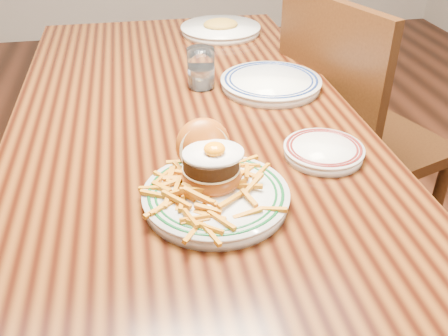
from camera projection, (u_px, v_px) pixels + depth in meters
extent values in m
plane|color=black|center=(194.00, 313.00, 1.67)|extent=(6.00, 6.00, 0.00)
cube|color=black|center=(184.00, 119.00, 1.27)|extent=(0.85, 1.60, 0.05)
cylinder|color=black|center=(78.00, 127.00, 2.03)|extent=(0.07, 0.07, 0.70)
cylinder|color=black|center=(252.00, 112.00, 2.14)|extent=(0.07, 0.07, 0.70)
cylinder|color=#391E0B|center=(33.00, 313.00, 1.41)|extent=(0.04, 0.04, 0.41)
cube|color=#391E0B|center=(365.00, 143.00, 1.70)|extent=(0.57, 0.57, 0.04)
cube|color=#391E0B|center=(327.00, 83.00, 1.47)|extent=(0.18, 0.44, 0.48)
cylinder|color=#391E0B|center=(358.00, 162.00, 2.05)|extent=(0.04, 0.04, 0.44)
cylinder|color=#391E0B|center=(282.00, 189.00, 1.89)|extent=(0.04, 0.04, 0.44)
cylinder|color=#391E0B|center=(434.00, 212.00, 1.77)|extent=(0.04, 0.04, 0.44)
cylinder|color=#391E0B|center=(351.00, 249.00, 1.61)|extent=(0.04, 0.04, 0.44)
cylinder|color=silver|center=(216.00, 199.00, 0.92)|extent=(0.27, 0.27, 0.02)
cylinder|color=silver|center=(216.00, 193.00, 0.92)|extent=(0.27, 0.27, 0.01)
torus|color=#0C451C|center=(216.00, 192.00, 0.92)|extent=(0.25, 0.25, 0.01)
torus|color=#0C451C|center=(216.00, 192.00, 0.92)|extent=(0.23, 0.23, 0.01)
ellipsoid|color=#9C4F14|center=(211.00, 176.00, 0.94)|extent=(0.11, 0.11, 0.05)
cylinder|color=beige|center=(211.00, 168.00, 0.93)|extent=(0.11, 0.11, 0.00)
cylinder|color=black|center=(211.00, 161.00, 0.92)|extent=(0.10, 0.10, 0.03)
ellipsoid|color=white|center=(213.00, 153.00, 0.91)|extent=(0.11, 0.09, 0.01)
ellipsoid|color=orange|center=(214.00, 149.00, 0.90)|extent=(0.04, 0.04, 0.02)
ellipsoid|color=#9C4F14|center=(203.00, 145.00, 0.97)|extent=(0.12, 0.10, 0.12)
cylinder|color=beige|center=(205.00, 150.00, 0.96)|extent=(0.10, 0.04, 0.10)
cylinder|color=silver|center=(323.00, 153.00, 1.07)|extent=(0.17, 0.17, 0.02)
cylinder|color=silver|center=(324.00, 148.00, 1.06)|extent=(0.17, 0.17, 0.01)
torus|color=#5B1714|center=(324.00, 147.00, 1.06)|extent=(0.16, 0.16, 0.01)
torus|color=#5B1714|center=(324.00, 147.00, 1.06)|extent=(0.15, 0.15, 0.01)
cube|color=silver|center=(331.00, 145.00, 1.07)|extent=(0.09, 0.08, 0.00)
cylinder|color=silver|center=(271.00, 85.00, 1.37)|extent=(0.27, 0.27, 0.02)
cylinder|color=silver|center=(271.00, 80.00, 1.36)|extent=(0.28, 0.28, 0.01)
torus|color=#102052|center=(271.00, 79.00, 1.36)|extent=(0.26, 0.26, 0.01)
torus|color=#102052|center=(271.00, 79.00, 1.36)|extent=(0.23, 0.23, 0.01)
cylinder|color=white|center=(201.00, 68.00, 1.35)|extent=(0.07, 0.07, 0.11)
cylinder|color=silver|center=(201.00, 77.00, 1.37)|extent=(0.06, 0.06, 0.05)
cylinder|color=silver|center=(221.00, 31.00, 1.77)|extent=(0.28, 0.28, 0.02)
cylinder|color=silver|center=(221.00, 27.00, 1.77)|extent=(0.28, 0.28, 0.01)
ellipsoid|color=#AF8832|center=(221.00, 24.00, 1.76)|extent=(0.12, 0.10, 0.04)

